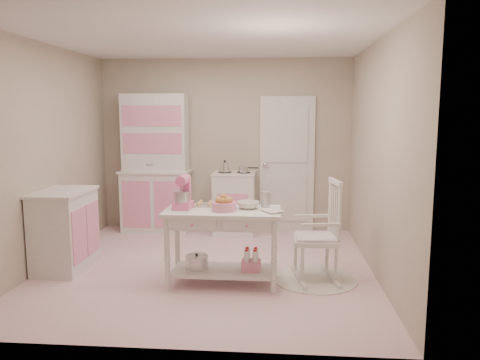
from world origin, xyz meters
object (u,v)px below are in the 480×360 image
object	(u,v)px
bread_basket	(224,206)
base_cabinet	(65,230)
stove	(234,203)
stand_mixer	(183,193)
hutch	(155,163)
work_table	(223,247)
rocking_chair	(316,230)

from	to	relation	value
bread_basket	base_cabinet	bearing A→B (deg)	168.84
stove	stand_mixer	distance (m)	2.16
hutch	bread_basket	size ratio (longest dim) A/B	8.32
work_table	stove	bearing A→B (deg)	92.03
work_table	hutch	bearing A→B (deg)	120.80
bread_basket	work_table	bearing A→B (deg)	111.80
rocking_chair	hutch	bearing A→B (deg)	129.50
hutch	rocking_chair	bearing A→B (deg)	-40.72
stove	base_cabinet	world-z (taller)	same
rocking_chair	work_table	xyz separation A→B (m)	(-0.98, -0.20, -0.15)
stand_mixer	rocking_chair	bearing A→B (deg)	11.56
stove	bread_basket	xyz separation A→B (m)	(0.09, -2.14, 0.39)
stand_mixer	bread_basket	size ratio (longest dim) A/B	1.36
base_cabinet	stand_mixer	xyz separation A→B (m)	(1.45, -0.30, 0.51)
hutch	bread_basket	world-z (taller)	hutch
base_cabinet	bread_basket	size ratio (longest dim) A/B	3.68
stand_mixer	work_table	bearing A→B (deg)	1.72
stand_mixer	bread_basket	distance (m)	0.46
rocking_chair	bread_basket	xyz separation A→B (m)	(-0.96, -0.25, 0.30)
work_table	stand_mixer	distance (m)	0.71
stand_mixer	stove	bearing A→B (deg)	84.95
rocking_chair	stove	bearing A→B (deg)	109.40
stove	rocking_chair	size ratio (longest dim) A/B	0.84
stove	base_cabinet	distance (m)	2.52
base_cabinet	stand_mixer	bearing A→B (deg)	-11.80
rocking_chair	work_table	size ratio (longest dim) A/B	0.92
hutch	work_table	bearing A→B (deg)	-59.20
bread_basket	hutch	bearing A→B (deg)	120.61
base_cabinet	work_table	world-z (taller)	base_cabinet
stove	stand_mixer	bearing A→B (deg)	-99.50
base_cabinet	stand_mixer	size ratio (longest dim) A/B	2.71
stove	work_table	distance (m)	2.09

